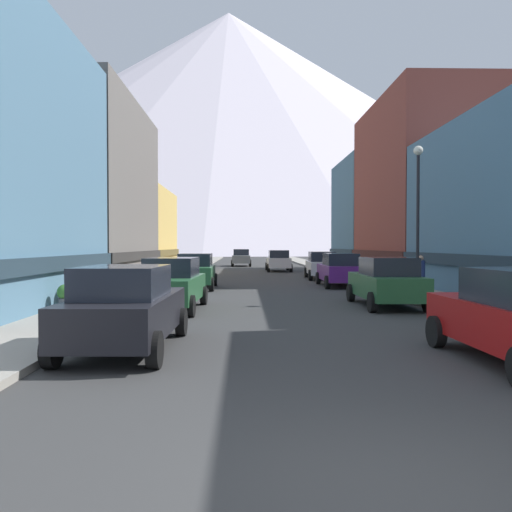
% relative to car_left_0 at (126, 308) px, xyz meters
% --- Properties ---
extents(ground_plane, '(400.00, 400.00, 0.00)m').
position_rel_car_left_0_xyz_m(ground_plane, '(3.80, -6.38, -0.90)').
color(ground_plane, '#353535').
extents(sidewalk_left, '(2.50, 100.00, 0.15)m').
position_rel_car_left_0_xyz_m(sidewalk_left, '(-2.45, 28.62, -0.82)').
color(sidewalk_left, gray).
rests_on(sidewalk_left, ground).
extents(sidewalk_right, '(2.50, 100.00, 0.15)m').
position_rel_car_left_0_xyz_m(sidewalk_right, '(10.05, 28.62, -0.82)').
color(sidewalk_right, gray).
rests_on(sidewalk_right, ground).
extents(storefront_left_2, '(7.48, 13.35, 10.54)m').
position_rel_car_left_0_xyz_m(storefront_left_2, '(-7.29, 19.38, 4.20)').
color(storefront_left_2, '#66605B').
rests_on(storefront_left_2, ground).
extents(storefront_left_3, '(6.51, 10.24, 6.71)m').
position_rel_car_left_0_xyz_m(storefront_left_3, '(-6.81, 31.20, 2.33)').
color(storefront_left_3, '#D8B259').
rests_on(storefront_left_3, ground).
extents(storefront_right_2, '(6.58, 12.96, 11.83)m').
position_rel_car_left_0_xyz_m(storefront_right_2, '(14.44, 23.29, 4.83)').
color(storefront_right_2, brown).
rests_on(storefront_right_2, ground).
extents(storefront_right_3, '(7.48, 10.39, 9.84)m').
position_rel_car_left_0_xyz_m(storefront_right_3, '(14.89, 35.15, 3.85)').
color(storefront_right_3, slate).
rests_on(storefront_right_3, ground).
extents(car_left_0, '(2.15, 4.44, 1.78)m').
position_rel_car_left_0_xyz_m(car_left_0, '(0.00, 0.00, 0.00)').
color(car_left_0, black).
rests_on(car_left_0, ground).
extents(car_left_1, '(2.22, 4.47, 1.78)m').
position_rel_car_left_0_xyz_m(car_left_1, '(0.00, 6.62, 0.00)').
color(car_left_1, '#265933').
rests_on(car_left_1, ground).
extents(car_left_2, '(2.09, 4.41, 1.78)m').
position_rel_car_left_0_xyz_m(car_left_2, '(0.00, 15.19, 0.00)').
color(car_left_2, '#265933').
rests_on(car_left_2, ground).
extents(car_right_1, '(2.08, 4.41, 1.78)m').
position_rel_car_left_0_xyz_m(car_right_1, '(7.60, 7.38, 0.00)').
color(car_right_1, '#265933').
rests_on(car_right_1, ground).
extents(car_right_2, '(2.08, 4.41, 1.78)m').
position_rel_car_left_0_xyz_m(car_right_2, '(7.60, 16.22, 0.00)').
color(car_right_2, '#591E72').
rests_on(car_right_2, ground).
extents(car_right_3, '(2.22, 4.47, 1.78)m').
position_rel_car_left_0_xyz_m(car_right_3, '(7.60, 22.36, 0.00)').
color(car_right_3, silver).
rests_on(car_right_3, ground).
extents(car_driving_0, '(2.06, 4.40, 1.78)m').
position_rel_car_left_0_xyz_m(car_driving_0, '(5.40, 32.17, 0.00)').
color(car_driving_0, silver).
rests_on(car_driving_0, ground).
extents(car_driving_1, '(2.06, 4.40, 1.78)m').
position_rel_car_left_0_xyz_m(car_driving_1, '(2.20, 42.83, 0.00)').
color(car_driving_1, slate).
rests_on(car_driving_1, ground).
extents(potted_plant_0, '(0.49, 0.49, 0.82)m').
position_rel_car_left_0_xyz_m(potted_plant_0, '(-3.20, 5.52, -0.31)').
color(potted_plant_0, '#4C4C51').
rests_on(potted_plant_0, sidewalk_left).
extents(potted_plant_1, '(0.61, 0.61, 0.87)m').
position_rel_car_left_0_xyz_m(potted_plant_1, '(-3.20, 6.27, -0.29)').
color(potted_plant_1, brown).
rests_on(potted_plant_1, sidewalk_left).
extents(pedestrian_0, '(0.36, 0.36, 1.62)m').
position_rel_car_left_0_xyz_m(pedestrian_0, '(10.05, 10.82, -0.00)').
color(pedestrian_0, navy).
rests_on(pedestrian_0, sidewalk_right).
extents(streetlamp_right, '(0.36, 0.36, 5.86)m').
position_rel_car_left_0_xyz_m(streetlamp_right, '(9.15, 8.63, 3.09)').
color(streetlamp_right, black).
rests_on(streetlamp_right, sidewalk_right).
extents(mountain_backdrop, '(337.28, 337.28, 122.11)m').
position_rel_car_left_0_xyz_m(mountain_backdrop, '(-5.37, 253.62, 60.15)').
color(mountain_backdrop, silver).
rests_on(mountain_backdrop, ground).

